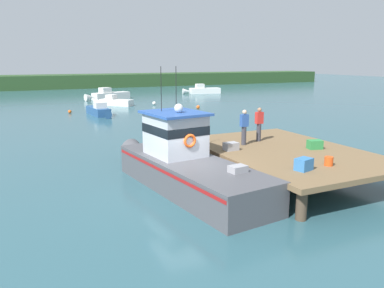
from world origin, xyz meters
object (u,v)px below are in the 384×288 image
Objects in this scene: moored_boat_outer_mooring at (99,111)px; moored_boat_far_right at (202,90)px; crate_stack_mid_dock at (304,164)px; mooring_buoy_inshore at (198,107)px; deckhand_by_the_boat at (244,127)px; mooring_buoy_outer at (154,103)px; crate_single_by_cleat at (315,144)px; crate_single_far at (231,146)px; mooring_buoy_channel_marker at (70,112)px; deckhand_further_back at (259,124)px; moored_boat_near_channel at (108,95)px; moored_boat_off_the_point at (114,102)px; bait_bucket at (329,161)px; main_fishing_boat at (183,163)px.

moored_boat_outer_mooring is 25.99m from moored_boat_far_right.
crate_stack_mid_dock is 27.58m from mooring_buoy_inshore.
deckhand_by_the_boat is 3.90× the size of mooring_buoy_outer.
crate_single_by_cleat is at bearing -95.80° from mooring_buoy_outer.
crate_stack_mid_dock is at bearing -79.19° from crate_single_far.
mooring_buoy_channel_marker is at bearing 130.46° from moored_boat_outer_mooring.
deckhand_further_back is 22.52m from mooring_buoy_inshore.
crate_stack_mid_dock is at bearing -93.53° from moored_boat_near_channel.
crate_single_far is 21.94m from moored_boat_outer_mooring.
moored_boat_far_right reaches higher than moored_boat_off_the_point.
deckhand_further_back is 28.22m from moored_boat_off_the_point.
mooring_buoy_inshore is 6.09m from mooring_buoy_outer.
crate_single_far reaches higher than bait_bucket.
deckhand_further_back is 26.94m from mooring_buoy_outer.
deckhand_further_back is 41.35m from moored_boat_far_right.
deckhand_by_the_boat is 42.16m from moored_boat_far_right.
deckhand_by_the_boat is 23.27m from mooring_buoy_inshore.
moored_boat_outer_mooring is (-2.16, 21.20, -1.63)m from deckhand_by_the_boat.
crate_single_by_cleat reaches higher than mooring_buoy_inshore.
crate_single_far reaches higher than mooring_buoy_channel_marker.
crate_single_by_cleat is 0.14× the size of moored_boat_off_the_point.
main_fishing_boat reaches higher than crate_single_far.
bait_bucket reaches higher than moored_boat_outer_mooring.
moored_boat_near_channel is (2.48, 40.14, -0.88)m from crate_stack_mid_dock.
deckhand_by_the_boat is at bearing 85.13° from crate_stack_mid_dock.
mooring_buoy_channel_marker is at bearing 104.76° from crate_single_by_cleat.
crate_single_by_cleat is 29.18m from mooring_buoy_outer.
moored_boat_outer_mooring is at bearing -138.55° from moored_boat_far_right.
deckhand_further_back is at bearing 117.40° from crate_single_by_cleat.
main_fishing_boat is at bearing -87.96° from mooring_buoy_channel_marker.
crate_stack_mid_dock is 0.12× the size of moored_boat_outer_mooring.
deckhand_further_back reaches higher than moored_boat_far_right.
crate_stack_mid_dock reaches higher than mooring_buoy_inshore.
moored_boat_outer_mooring is 9.44m from mooring_buoy_outer.
moored_boat_near_channel reaches higher than moored_boat_far_right.
moored_boat_far_right is (19.48, 17.20, 0.08)m from moored_boat_outer_mooring.
crate_single_by_cleat is at bearing -78.94° from moored_boat_outer_mooring.
crate_single_far reaches higher than moored_boat_far_right.
main_fishing_boat is 44.68m from moored_boat_far_right.
crate_single_far is at bearing -147.79° from deckhand_by_the_boat.
moored_boat_far_right is at bearing 69.00° from bait_bucket.
mooring_buoy_inshore is (9.43, 22.35, -1.18)m from crate_single_far.
deckhand_further_back is (4.67, 1.50, 1.05)m from main_fishing_boat.
moored_boat_near_channel is at bearing 86.47° from crate_stack_mid_dock.
main_fishing_boat is 25.67m from mooring_buoy_inshore.
mooring_buoy_outer is (4.45, 31.36, -1.16)m from bait_bucket.
crate_stack_mid_dock is at bearing -46.97° from main_fishing_boat.
bait_bucket is 0.81× the size of mooring_buoy_outer.
moored_boat_near_channel is at bearing 73.57° from moored_boat_outer_mooring.
moored_boat_off_the_point is at bearing 87.87° from deckhand_by_the_boat.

